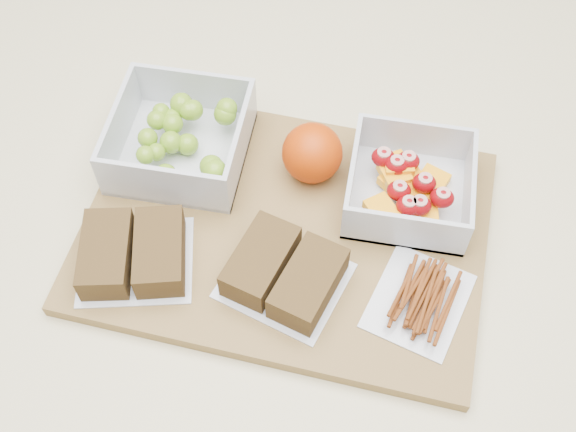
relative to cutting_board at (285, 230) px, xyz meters
name	(u,v)px	position (x,y,z in m)	size (l,w,h in m)	color
counter	(285,368)	(-0.01, 0.02, -0.46)	(1.20, 0.90, 0.90)	beige
cutting_board	(285,230)	(0.00, 0.00, 0.00)	(0.42, 0.30, 0.02)	olive
grape_container	(183,138)	(-0.13, 0.08, 0.03)	(0.14, 0.14, 0.06)	silver
fruit_container	(408,187)	(0.12, 0.06, 0.03)	(0.13, 0.13, 0.05)	silver
orange	(312,153)	(0.02, 0.08, 0.04)	(0.07, 0.07, 0.07)	#C93B04
sandwich_bag_left	(133,253)	(-0.14, -0.07, 0.03)	(0.13, 0.13, 0.04)	silver
sandwich_bag_center	(284,273)	(0.01, -0.06, 0.03)	(0.14, 0.13, 0.04)	silver
pretzel_bag	(420,296)	(0.15, -0.06, 0.02)	(0.11, 0.13, 0.02)	silver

